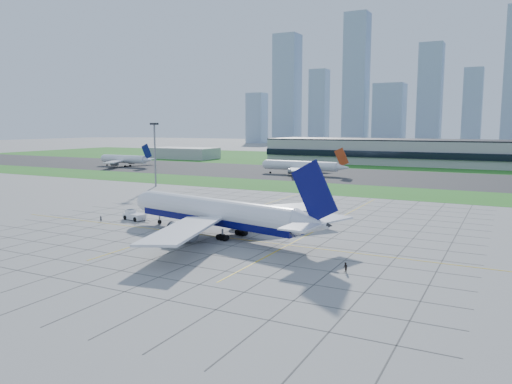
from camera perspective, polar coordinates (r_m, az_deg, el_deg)
ground at (r=114.10m, az=-4.24°, el=-4.87°), size 1400.00×1400.00×0.00m
grass_median at (r=195.40m, az=9.70°, el=0.29°), size 700.00×35.00×0.04m
asphalt_taxiway at (r=248.07m, az=13.57°, el=1.74°), size 700.00×75.00×0.04m
grass_far at (r=355.52m, az=17.83°, el=3.31°), size 700.00×145.00×0.04m
apron_markings at (r=123.26m, az=-1.36°, el=-3.90°), size 120.00×130.00×0.03m
terminal at (r=325.64m, az=24.11°, el=4.04°), size 260.00×43.00×15.80m
service_block at (r=375.58m, az=-8.31°, el=4.42°), size 50.00×25.00×8.00m
light_mast at (r=205.22m, az=-11.50°, el=5.13°), size 2.50×2.50×25.60m
city_skyline at (r=619.42m, az=21.43°, el=10.32°), size 523.00×32.40×160.00m
airliner at (r=112.67m, az=-4.43°, el=-2.44°), size 57.43×57.60×18.29m
pushback_tug at (r=135.08m, az=-13.80°, el=-2.61°), size 9.36×4.29×2.57m
crew_near at (r=134.49m, az=-17.30°, el=-2.95°), size 0.55×0.66×1.55m
crew_far at (r=86.31m, az=10.18°, el=-8.49°), size 1.07×1.08×1.76m
distant_jet_0 at (r=309.27m, az=-14.75°, el=3.66°), size 36.50×42.66×14.08m
distant_jet_1 at (r=250.69m, az=5.25°, el=3.00°), size 43.76×42.66×14.08m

